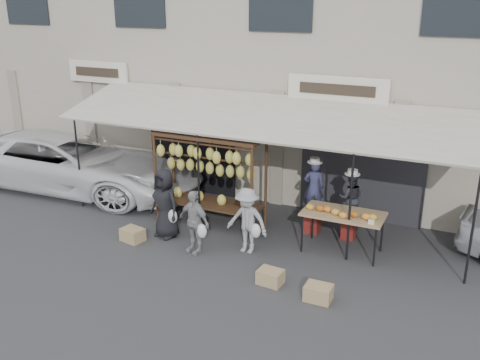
% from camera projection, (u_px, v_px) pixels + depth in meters
% --- Properties ---
extents(ground_plane, '(90.00, 90.00, 0.00)m').
position_uv_depth(ground_plane, '(215.00, 259.00, 11.19)').
color(ground_plane, '#2D2D30').
extents(shophouse, '(24.00, 6.15, 7.30)m').
position_uv_depth(shophouse, '(317.00, 52.00, 15.54)').
color(shophouse, '#A49D8C').
rests_on(shophouse, ground_plane).
extents(awning, '(10.00, 2.35, 2.92)m').
position_uv_depth(awning, '(259.00, 117.00, 12.29)').
color(awning, beige).
rests_on(awning, ground_plane).
extents(banana_rack, '(2.60, 0.90, 2.24)m').
position_uv_depth(banana_rack, '(209.00, 162.00, 12.32)').
color(banana_rack, black).
rests_on(banana_rack, ground_plane).
extents(produce_table, '(1.70, 0.90, 1.04)m').
position_uv_depth(produce_table, '(343.00, 214.00, 11.19)').
color(produce_table, tan).
rests_on(produce_table, ground_plane).
extents(vendor_left, '(0.53, 0.44, 1.26)m').
position_uv_depth(vendor_left, '(314.00, 187.00, 12.11)').
color(vendor_left, navy).
rests_on(vendor_left, stool_left).
extents(vendor_right, '(0.67, 0.58, 1.17)m').
position_uv_depth(vendor_right, '(351.00, 198.00, 11.81)').
color(vendor_right, '#27282F').
rests_on(vendor_right, stool_right).
extents(customer_left, '(0.89, 0.70, 1.60)m').
position_uv_depth(customer_left, '(165.00, 204.00, 11.99)').
color(customer_left, black).
rests_on(customer_left, ground_plane).
extents(customer_mid, '(0.88, 0.53, 1.40)m').
position_uv_depth(customer_mid, '(194.00, 222.00, 11.28)').
color(customer_mid, '#949494').
rests_on(customer_mid, ground_plane).
extents(customer_right, '(0.96, 0.58, 1.44)m').
position_uv_depth(customer_right, '(247.00, 221.00, 11.28)').
color(customer_right, '#949496').
rests_on(customer_right, ground_plane).
extents(stool_left, '(0.35, 0.35, 0.47)m').
position_uv_depth(stool_left, '(312.00, 222.00, 12.39)').
color(stool_left, maroon).
rests_on(stool_left, ground_plane).
extents(stool_right, '(0.35, 0.35, 0.40)m').
position_uv_depth(stool_right, '(348.00, 230.00, 12.06)').
color(stool_right, maroon).
rests_on(stool_right, ground_plane).
extents(crate_near_a, '(0.50, 0.39, 0.28)m').
position_uv_depth(crate_near_a, '(270.00, 277.00, 10.19)').
color(crate_near_a, tan).
rests_on(crate_near_a, ground_plane).
extents(crate_near_b, '(0.49, 0.37, 0.29)m').
position_uv_depth(crate_near_b, '(318.00, 293.00, 9.64)').
color(crate_near_b, tan).
rests_on(crate_near_b, ground_plane).
extents(crate_far, '(0.55, 0.46, 0.29)m').
position_uv_depth(crate_far, '(133.00, 235.00, 11.97)').
color(crate_far, tan).
rests_on(crate_far, ground_plane).
extents(van, '(5.60, 2.84, 2.27)m').
position_uv_depth(van, '(65.00, 149.00, 14.98)').
color(van, white).
rests_on(van, ground_plane).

